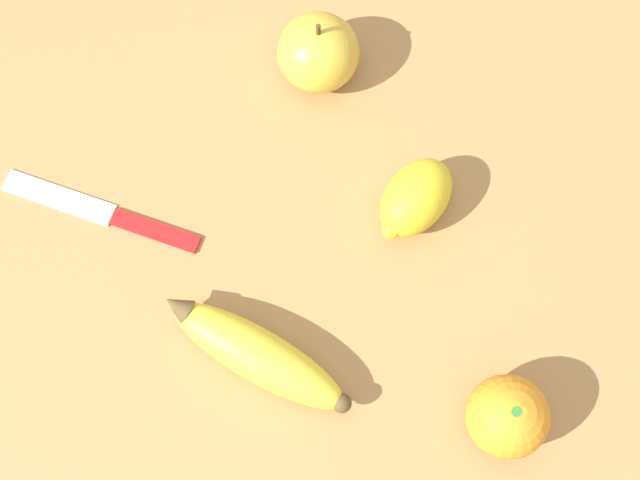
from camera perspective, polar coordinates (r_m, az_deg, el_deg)
name	(u,v)px	position (r m, az deg, el deg)	size (l,w,h in m)	color
ground_plane	(274,292)	(0.81, -2.93, -3.36)	(3.00, 3.00, 0.00)	#A87A47
banana	(260,353)	(0.78, -3.86, -7.23)	(0.16, 0.15, 0.04)	yellow
orange	(511,416)	(0.77, 12.15, -10.93)	(0.07, 0.07, 0.07)	orange
apple	(322,52)	(0.86, 0.12, 11.96)	(0.08, 0.08, 0.08)	gold
lemon	(419,197)	(0.81, 6.36, 2.73)	(0.10, 0.10, 0.06)	yellow
paring_knife	(111,213)	(0.85, -13.21, 1.68)	(0.18, 0.12, 0.01)	silver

